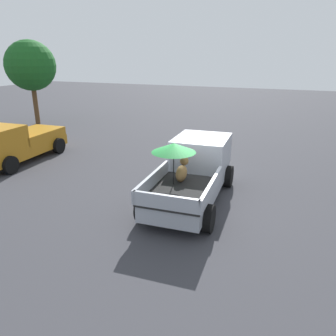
% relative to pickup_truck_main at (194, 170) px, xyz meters
% --- Properties ---
extents(ground_plane, '(80.00, 80.00, 0.00)m').
position_rel_pickup_truck_main_xyz_m(ground_plane, '(-0.45, -0.04, -0.98)').
color(ground_plane, '#38383D').
extents(pickup_truck_main, '(5.13, 2.42, 2.20)m').
position_rel_pickup_truck_main_xyz_m(pickup_truck_main, '(0.00, 0.00, 0.00)').
color(pickup_truck_main, black).
rests_on(pickup_truck_main, ground).
extents(pickup_truck_red, '(4.87, 2.31, 1.80)m').
position_rel_pickup_truck_main_xyz_m(pickup_truck_red, '(0.75, 8.74, -0.10)').
color(pickup_truck_red, black).
rests_on(pickup_truck_red, ground).
extents(tree_by_lot, '(3.34, 3.34, 5.65)m').
position_rel_pickup_truck_main_xyz_m(tree_by_lot, '(8.00, 14.08, 2.98)').
color(tree_by_lot, brown).
rests_on(tree_by_lot, ground).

